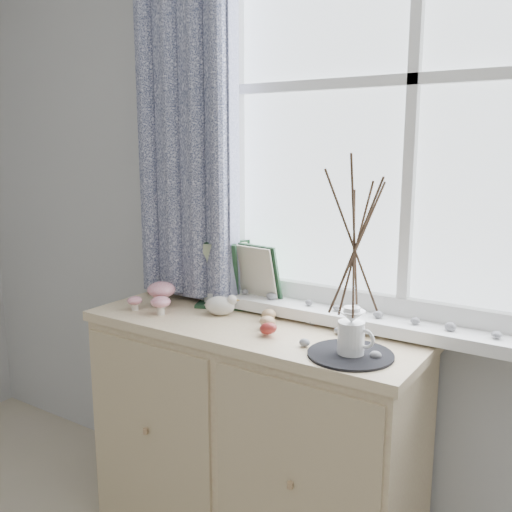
# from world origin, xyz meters

# --- Properties ---
(sideboard) EXTENTS (1.20, 0.45, 0.85)m
(sideboard) POSITION_xyz_m (-0.15, 1.75, 0.43)
(sideboard) COLOR beige
(sideboard) RESTS_ON ground
(botanical_book) EXTENTS (0.39, 0.26, 0.26)m
(botanical_book) POSITION_xyz_m (-0.30, 1.86, 0.98)
(botanical_book) COLOR #1C3C24
(botanical_book) RESTS_ON sideboard
(toadstool_cluster) EXTENTS (0.18, 0.16, 0.10)m
(toadstool_cluster) POSITION_xyz_m (-0.53, 1.70, 0.91)
(toadstool_cluster) COLOR white
(toadstool_cluster) RESTS_ON sideboard
(wooden_eggs) EXTENTS (0.13, 0.17, 0.06)m
(wooden_eggs) POSITION_xyz_m (-0.07, 1.74, 0.87)
(wooden_eggs) COLOR tan
(wooden_eggs) RESTS_ON sideboard
(songbird_figurine) EXTENTS (0.16, 0.12, 0.08)m
(songbird_figurine) POSITION_xyz_m (-0.30, 1.77, 0.89)
(songbird_figurine) COLOR beige
(songbird_figurine) RESTS_ON sideboard
(crocheted_doily) EXTENTS (0.25, 0.25, 0.01)m
(crocheted_doily) POSITION_xyz_m (0.26, 1.66, 0.85)
(crocheted_doily) COLOR black
(crocheted_doily) RESTS_ON sideboard
(twig_pitcher) EXTENTS (0.23, 0.23, 0.59)m
(twig_pitcher) POSITION_xyz_m (0.26, 1.66, 1.19)
(twig_pitcher) COLOR white
(twig_pitcher) RESTS_ON crocheted_doily
(sideboard_pebbles) EXTENTS (0.33, 0.23, 0.02)m
(sideboard_pebbles) POSITION_xyz_m (0.15, 1.75, 0.86)
(sideboard_pebbles) COLOR gray
(sideboard_pebbles) RESTS_ON sideboard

